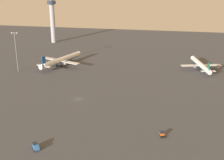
# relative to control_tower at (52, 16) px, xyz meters

# --- Properties ---
(ground_plane) EXTENTS (416.00, 416.00, 0.00)m
(ground_plane) POSITION_rel_control_tower_xyz_m (62.41, -128.52, -25.36)
(ground_plane) COLOR #424449
(control_tower) EXTENTS (8.00, 8.00, 44.26)m
(control_tower) POSITION_rel_control_tower_xyz_m (0.00, 0.00, 0.00)
(control_tower) COLOR #A8A8B2
(control_tower) RESTS_ON ground
(airplane_taxiway_distant) EXTENTS (31.94, 40.53, 10.81)m
(airplane_taxiway_distant) POSITION_rel_control_tower_xyz_m (32.49, -71.95, -21.28)
(airplane_taxiway_distant) COLOR silver
(airplane_taxiway_distant) RESTS_ON ground
(airplane_far_stand) EXTENTS (27.56, 35.14, 9.13)m
(airplane_far_stand) POSITION_rel_control_tower_xyz_m (131.24, -63.25, -21.91)
(airplane_far_stand) COLOR white
(airplane_far_stand) RESTS_ON ground
(pushback_tug) EXTENTS (2.58, 3.45, 2.05)m
(pushback_tug) POSITION_rel_control_tower_xyz_m (107.87, -159.98, -24.30)
(pushback_tug) COLOR #D85919
(pushback_tug) RESTS_ON ground
(maintenance_van) EXTENTS (4.06, 4.48, 2.25)m
(maintenance_van) POSITION_rel_control_tower_xyz_m (60.08, -178.92, -24.18)
(maintenance_van) COLOR #3372BF
(maintenance_van) RESTS_ON ground
(apron_light_west) EXTENTS (4.80, 0.90, 27.14)m
(apron_light_west) POSITION_rel_control_tower_xyz_m (8.37, -90.09, -9.93)
(apron_light_west) COLOR slate
(apron_light_west) RESTS_ON ground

